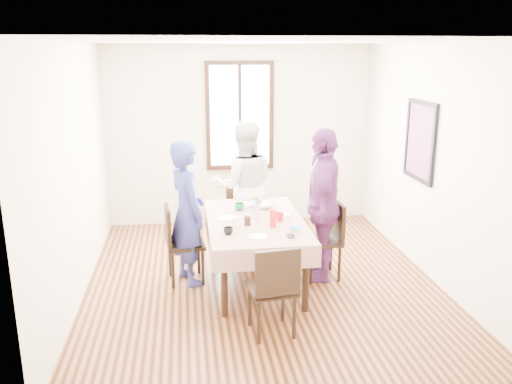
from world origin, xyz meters
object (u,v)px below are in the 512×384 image
at_px(dining_table, 255,252).
at_px(chair_right, 322,240).
at_px(chair_near, 272,288).
at_px(person_right, 321,205).
at_px(chair_far, 244,215).
at_px(person_left, 186,213).
at_px(chair_left, 185,244).
at_px(person_far, 244,186).

bearing_deg(dining_table, chair_right, 3.70).
xyz_separation_m(chair_near, person_right, (0.77, 1.18, 0.44)).
xyz_separation_m(dining_table, chair_far, (0.00, 1.13, 0.08)).
relative_size(dining_table, person_left, 0.99).
relative_size(chair_far, person_right, 0.51).
bearing_deg(dining_table, chair_left, 169.03).
relative_size(chair_right, chair_near, 1.00).
bearing_deg(person_far, chair_near, 89.79).
distance_m(dining_table, chair_left, 0.81).
bearing_deg(chair_near, chair_left, 114.43).
relative_size(dining_table, chair_left, 1.80).
height_order(chair_right, chair_near, same).
height_order(dining_table, chair_right, chair_right).
bearing_deg(chair_near, chair_right, 48.74).
bearing_deg(person_far, dining_table, 89.79).
relative_size(chair_near, person_left, 0.55).
relative_size(chair_near, person_right, 0.51).
bearing_deg(person_left, chair_left, 68.62).
relative_size(chair_right, person_right, 0.51).
bearing_deg(chair_near, person_left, 113.74).
distance_m(person_left, person_far, 1.23).
bearing_deg(chair_left, dining_table, 72.81).
bearing_deg(person_right, chair_left, -77.48).
relative_size(dining_table, chair_right, 1.80).
relative_size(chair_left, person_right, 0.51).
distance_m(dining_table, chair_far, 1.13).
height_order(chair_near, person_far, person_far).
xyz_separation_m(chair_left, chair_far, (0.79, 0.97, 0.00)).
relative_size(chair_left, chair_right, 1.00).
bearing_deg(dining_table, chair_near, -90.00).
relative_size(chair_far, person_far, 0.53).
xyz_separation_m(dining_table, person_far, (0.00, 1.11, 0.49)).
bearing_deg(chair_right, person_right, 89.10).
height_order(chair_right, person_right, person_right).
bearing_deg(chair_far, chair_near, 85.11).
xyz_separation_m(chair_right, person_left, (-1.56, 0.10, 0.37)).
distance_m(person_left, person_right, 1.55).
bearing_deg(chair_left, chair_near, 25.54).
bearing_deg(person_left, person_far, -60.38).
bearing_deg(person_right, person_left, -77.53).
distance_m(chair_far, person_far, 0.41).
distance_m(chair_right, chair_far, 1.34).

